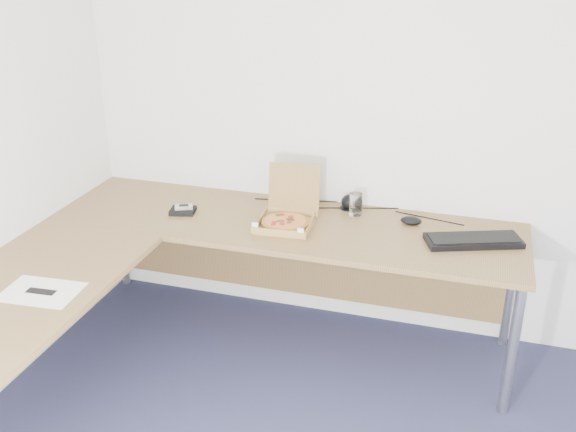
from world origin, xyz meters
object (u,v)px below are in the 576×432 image
(drinking_glass, at_px, (356,204))
(desk, at_px, (197,253))
(pizza_box, at_px, (286,219))
(keyboard, at_px, (473,241))
(wallet, at_px, (183,211))

(drinking_glass, bearing_deg, desk, -136.45)
(pizza_box, bearing_deg, desk, -135.33)
(keyboard, bearing_deg, drinking_glass, 143.20)
(desk, height_order, drinking_glass, drinking_glass)
(wallet, bearing_deg, pizza_box, -10.75)
(pizza_box, bearing_deg, wallet, 176.57)
(pizza_box, xyz_separation_m, keyboard, (0.95, 0.05, -0.02))
(desk, xyz_separation_m, drinking_glass, (0.66, 0.63, 0.09))
(desk, relative_size, drinking_glass, 20.41)
(pizza_box, distance_m, wallet, 0.59)
(pizza_box, xyz_separation_m, drinking_glass, (0.32, 0.24, 0.03))
(pizza_box, height_order, keyboard, pizza_box)
(drinking_glass, height_order, wallet, drinking_glass)
(keyboard, xyz_separation_m, wallet, (-1.55, -0.06, -0.00))
(drinking_glass, relative_size, keyboard, 0.26)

